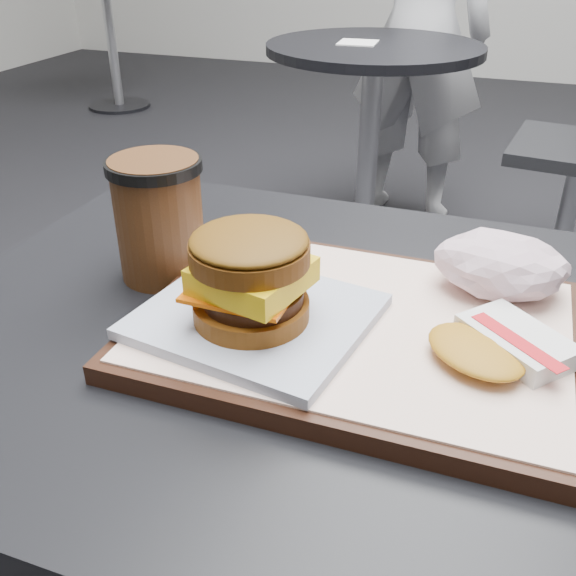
# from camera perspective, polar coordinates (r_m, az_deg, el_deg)

# --- Properties ---
(customer_table) EXTENTS (0.80, 0.60, 0.77)m
(customer_table) POSITION_cam_1_polar(r_m,az_deg,el_deg) (0.71, 4.00, -16.18)
(customer_table) COLOR #A5A5AA
(customer_table) RESTS_ON ground
(serving_tray) EXTENTS (0.38, 0.28, 0.02)m
(serving_tray) POSITION_cam_1_polar(r_m,az_deg,el_deg) (0.58, 6.12, -3.60)
(serving_tray) COLOR black
(serving_tray) RESTS_ON customer_table
(breakfast_sandwich) EXTENTS (0.21, 0.20, 0.09)m
(breakfast_sandwich) POSITION_cam_1_polar(r_m,az_deg,el_deg) (0.54, -3.19, 0.17)
(breakfast_sandwich) COLOR silver
(breakfast_sandwich) RESTS_ON serving_tray
(hash_brown) EXTENTS (0.13, 0.13, 0.02)m
(hash_brown) POSITION_cam_1_polar(r_m,az_deg,el_deg) (0.55, 18.18, -4.86)
(hash_brown) COLOR silver
(hash_brown) RESTS_ON serving_tray
(crumpled_wrapper) EXTENTS (0.12, 0.10, 0.05)m
(crumpled_wrapper) POSITION_cam_1_polar(r_m,az_deg,el_deg) (0.63, 18.40, 1.97)
(crumpled_wrapper) COLOR silver
(crumpled_wrapper) RESTS_ON serving_tray
(coffee_cup) EXTENTS (0.09, 0.09, 0.13)m
(coffee_cup) POSITION_cam_1_polar(r_m,az_deg,el_deg) (0.67, -11.40, 6.44)
(coffee_cup) COLOR #3E210E
(coffee_cup) RESTS_ON customer_table
(neighbor_table) EXTENTS (0.70, 0.70, 0.75)m
(neighbor_table) POSITION_cam_1_polar(r_m,az_deg,el_deg) (2.25, 7.38, 15.72)
(neighbor_table) COLOR black
(neighbor_table) RESTS_ON ground
(napkin) EXTENTS (0.13, 0.13, 0.00)m
(napkin) POSITION_cam_1_polar(r_m,az_deg,el_deg) (2.21, 6.23, 20.87)
(napkin) COLOR white
(napkin) RESTS_ON neighbor_table
(patron) EXTENTS (0.56, 0.40, 1.46)m
(patron) POSITION_cam_1_polar(r_m,az_deg,el_deg) (2.64, 11.63, 21.45)
(patron) COLOR silver
(patron) RESTS_ON ground
(bg_table_mid) EXTENTS (0.66, 0.66, 0.75)m
(bg_table_mid) POSITION_cam_1_polar(r_m,az_deg,el_deg) (4.49, -15.69, 22.23)
(bg_table_mid) COLOR black
(bg_table_mid) RESTS_ON ground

